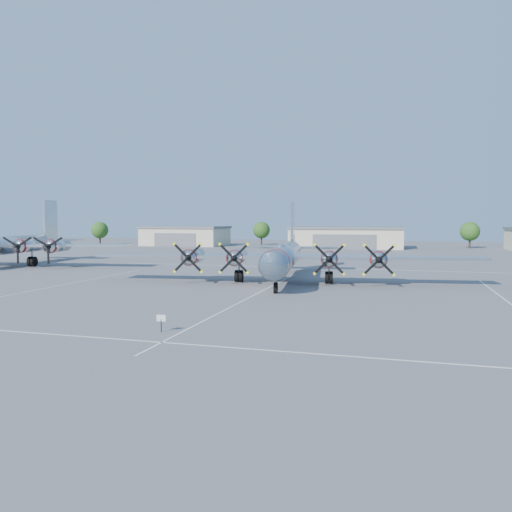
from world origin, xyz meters
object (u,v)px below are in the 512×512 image
(bomber_west, at_px, (11,265))
(info_placard, at_px, (161,320))
(hangar_west, at_px, (186,236))
(tree_east, at_px, (470,231))
(tree_west, at_px, (261,230))
(tree_far_west, at_px, (100,230))
(main_bomber_b29, at_px, (285,281))
(hangar_center, at_px, (347,237))

(bomber_west, bearing_deg, info_placard, -47.56)
(bomber_west, height_order, info_placard, bomber_west)
(hangar_west, relative_size, tree_east, 3.40)
(bomber_west, bearing_deg, tree_west, 66.16)
(tree_east, bearing_deg, bomber_west, -136.51)
(hangar_west, xyz_separation_m, tree_far_west, (-25.00, -3.96, 1.51))
(tree_west, distance_m, main_bomber_b29, 85.39)
(hangar_west, relative_size, tree_far_west, 3.40)
(tree_far_west, distance_m, tree_east, 100.50)
(tree_east, relative_size, info_placard, 6.07)
(tree_east, xyz_separation_m, bomber_west, (-75.41, -71.52, -4.22))
(hangar_center, height_order, tree_far_west, tree_far_west)
(hangar_center, relative_size, main_bomber_b29, 0.67)
(main_bomber_b29, bearing_deg, tree_west, 99.50)
(tree_west, bearing_deg, hangar_west, -158.11)
(tree_far_west, relative_size, info_placard, 6.07)
(tree_west, relative_size, bomber_west, 0.17)
(tree_east, relative_size, main_bomber_b29, 0.15)
(hangar_west, relative_size, info_placard, 20.66)
(hangar_west, xyz_separation_m, info_placard, (43.74, -101.54, -1.94))
(main_bomber_b29, height_order, bomber_west, bomber_west)
(tree_far_west, bearing_deg, tree_east, 5.71)
(tree_far_west, relative_size, main_bomber_b29, 0.15)
(bomber_west, bearing_deg, main_bomber_b29, -18.17)
(bomber_west, bearing_deg, hangar_west, 81.32)
(tree_east, bearing_deg, main_bomber_b29, -110.50)
(hangar_west, bearing_deg, main_bomber_b29, -58.33)
(tree_far_west, bearing_deg, main_bomber_b29, -44.66)
(tree_west, height_order, main_bomber_b29, tree_west)
(hangar_west, distance_m, tree_east, 75.26)
(tree_far_west, xyz_separation_m, tree_east, (100.00, 10.00, 0.00))
(bomber_west, bearing_deg, tree_east, 35.16)
(hangar_center, xyz_separation_m, tree_far_west, (-70.00, -3.96, 1.51))
(hangar_west, bearing_deg, tree_west, 21.89)
(tree_west, bearing_deg, bomber_west, -105.51)
(hangar_center, relative_size, info_placard, 26.14)
(tree_far_west, xyz_separation_m, bomber_west, (24.59, -61.52, -4.22))
(bomber_west, xyz_separation_m, info_placard, (44.15, -36.05, 0.77))
(tree_far_west, bearing_deg, info_placard, -54.84)
(hangar_center, height_order, bomber_west, hangar_center)
(tree_east, bearing_deg, tree_far_west, -174.29)
(tree_east, bearing_deg, tree_west, 177.92)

